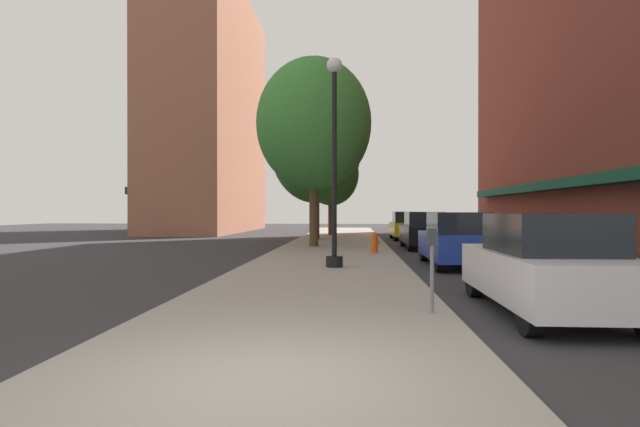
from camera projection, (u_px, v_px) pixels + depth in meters
name	position (u px, v px, depth m)	size (l,w,h in m)	color
ground_plane	(426.00, 250.00, 22.42)	(90.00, 90.00, 0.00)	#2D2D30
sidewalk_slab	(335.00, 246.00, 23.68)	(4.80, 50.00, 0.12)	gray
building_far_background	(210.00, 114.00, 42.31)	(6.80, 18.00, 19.46)	#9E6047
lamppost	(334.00, 158.00, 14.37)	(0.48, 0.48, 5.90)	black
fire_hydrant	(375.00, 242.00, 19.25)	(0.33, 0.26, 0.79)	#E05614
parking_meter_near	(432.00, 259.00, 7.91)	(0.14, 0.09, 1.31)	slate
tree_near	(316.00, 152.00, 29.18)	(5.11, 5.11, 7.90)	#4C3823
tree_mid	(314.00, 124.00, 22.86)	(5.14, 5.14, 8.45)	#4C3823
tree_far	(331.00, 174.00, 34.00)	(3.67, 3.67, 6.16)	#422D1E
car_white	(546.00, 265.00, 8.41)	(1.80, 4.30, 1.66)	black
car_blue	(457.00, 240.00, 15.65)	(1.80, 4.30, 1.66)	black
car_black	(424.00, 231.00, 23.00)	(1.80, 4.30, 1.66)	black
car_yellow	(407.00, 226.00, 30.34)	(1.80, 4.30, 1.66)	black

